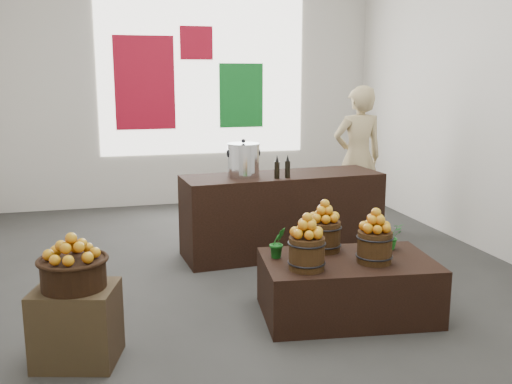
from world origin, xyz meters
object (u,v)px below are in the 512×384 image
object	(u,v)px
display_table	(347,287)
counter	(282,214)
crate	(77,325)
shopper	(358,158)
stock_pot_left	(243,161)
wicker_basket	(73,274)

from	to	relation	value
display_table	counter	size ratio (longest dim) A/B	0.63
crate	counter	size ratio (longest dim) A/B	0.25
display_table	shopper	size ratio (longest dim) A/B	0.76
display_table	crate	bearing A→B (deg)	-166.16
counter	shopper	distance (m)	1.63
stock_pot_left	shopper	size ratio (longest dim) A/B	0.18
crate	display_table	xyz separation A→B (m)	(2.19, 0.28, -0.03)
crate	stock_pot_left	size ratio (longest dim) A/B	1.61
crate	wicker_basket	xyz separation A→B (m)	(0.00, 0.00, 0.38)
display_table	stock_pot_left	world-z (taller)	stock_pot_left
crate	stock_pot_left	bearing A→B (deg)	50.14
display_table	wicker_basket	bearing A→B (deg)	-166.16
crate	shopper	xyz separation A→B (m)	(3.47, 2.92, 0.66)
wicker_basket	stock_pot_left	xyz separation A→B (m)	(1.70, 2.04, 0.43)
crate	display_table	distance (m)	2.21
display_table	stock_pot_left	distance (m)	2.02
counter	shopper	size ratio (longest dim) A/B	1.19
crate	stock_pot_left	distance (m)	2.78
crate	shopper	world-z (taller)	shopper
crate	stock_pot_left	world-z (taller)	stock_pot_left
display_table	counter	world-z (taller)	counter
shopper	counter	bearing A→B (deg)	32.60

